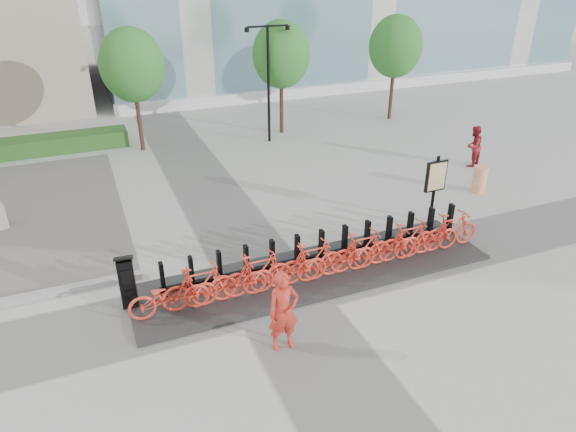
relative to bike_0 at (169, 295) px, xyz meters
name	(u,v)px	position (x,y,z in m)	size (l,w,h in m)	color
ground	(274,290)	(2.60, 0.05, -0.58)	(120.00, 120.00, 0.00)	#AAACA1
hedge_b	(55,144)	(-2.40, 13.25, -0.23)	(6.00, 1.20, 0.70)	#26611F
tree_1	(132,65)	(1.10, 12.05, 3.01)	(2.60, 2.60, 5.10)	black
tree_2	(281,55)	(7.60, 12.05, 3.01)	(2.60, 2.60, 5.10)	black
tree_3	(395,47)	(13.60, 12.05, 3.01)	(2.60, 2.60, 5.10)	black
streetlamp	(268,71)	(6.60, 11.05, 2.56)	(2.00, 0.20, 5.00)	black
dock_pad	(316,272)	(3.90, 0.35, -0.54)	(9.60, 2.40, 0.08)	#292929
dock_rail_posts	(323,245)	(4.32, 0.82, -0.07)	(8.74, 0.50, 0.85)	black
bike_0	(169,295)	(0.00, 0.00, 0.00)	(0.66, 1.89, 0.99)	red
bike_1	(200,287)	(0.72, 0.00, 0.05)	(0.52, 1.83, 1.10)	red
bike_2	(229,282)	(1.44, 0.00, 0.00)	(0.66, 1.89, 0.99)	red
bike_3	(258,274)	(2.16, 0.00, 0.05)	(0.52, 1.83, 1.10)	red
bike_4	(285,269)	(2.88, 0.00, 0.00)	(0.66, 1.89, 0.99)	red
bike_5	(311,262)	(3.60, 0.00, 0.05)	(0.52, 1.83, 1.10)	red
bike_6	(337,258)	(4.32, 0.00, 0.00)	(0.66, 1.89, 0.99)	red
bike_7	(361,251)	(5.04, 0.00, 0.05)	(0.52, 1.83, 1.10)	red
bike_8	(384,247)	(5.76, 0.00, 0.00)	(0.66, 1.89, 0.99)	red
bike_9	(407,240)	(6.48, 0.00, 0.05)	(0.52, 1.83, 1.10)	red
bike_10	(429,237)	(7.20, 0.00, 0.00)	(0.66, 1.89, 0.99)	red
bike_11	(451,231)	(7.92, 0.00, 0.05)	(0.52, 1.83, 1.10)	red
kiosk	(127,282)	(-0.83, 0.67, 0.17)	(0.46, 0.40, 1.40)	black
worker_red	(283,311)	(2.04, -1.98, 0.35)	(0.68, 0.44, 1.86)	red
pedestrian	(473,146)	(13.01, 5.10, 0.24)	(0.79, 0.62, 1.63)	maroon
construction_barrel	(480,179)	(11.53, 2.95, -0.10)	(0.49, 0.49, 0.94)	#EF5800
map_sign	(436,179)	(8.56, 1.70, 0.87)	(0.72, 0.13, 2.19)	black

